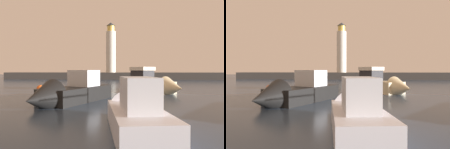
# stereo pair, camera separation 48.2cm
# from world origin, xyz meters

# --- Properties ---
(ground_plane) EXTENTS (220.00, 220.00, 0.00)m
(ground_plane) POSITION_xyz_m (0.00, 31.37, 0.00)
(ground_plane) COLOR #2D3D51
(breakwater) EXTENTS (76.39, 5.12, 2.11)m
(breakwater) POSITION_xyz_m (0.00, 62.74, 1.06)
(breakwater) COLOR #423F3D
(breakwater) RESTS_ON ground_plane
(lighthouse) EXTENTS (2.91, 2.91, 15.15)m
(lighthouse) POSITION_xyz_m (-5.60, 62.74, 9.29)
(lighthouse) COLOR silver
(lighthouse) RESTS_ON breakwater
(motorboat_0) EXTENTS (6.13, 9.68, 3.39)m
(motorboat_0) POSITION_xyz_m (-5.18, 15.82, 0.84)
(motorboat_0) COLOR black
(motorboat_0) RESTS_ON ground_plane
(motorboat_1) EXTENTS (7.50, 8.85, 3.67)m
(motorboat_1) POSITION_xyz_m (2.90, 25.18, 1.00)
(motorboat_1) COLOR beige
(motorboat_1) RESTS_ON ground_plane
(motorboat_2) EXTENTS (3.24, 7.48, 2.89)m
(motorboat_2) POSITION_xyz_m (0.05, 9.02, 0.74)
(motorboat_2) COLOR silver
(motorboat_2) RESTS_ON ground_plane
(mooring_buoy) EXTENTS (0.91, 0.91, 0.91)m
(mooring_buoy) POSITION_xyz_m (-11.09, 24.21, 0.45)
(mooring_buoy) COLOR #EA5919
(mooring_buoy) RESTS_ON ground_plane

